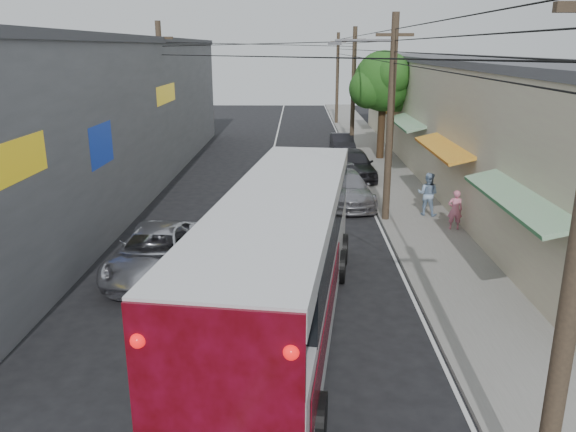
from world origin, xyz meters
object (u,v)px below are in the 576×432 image
jeepney (156,252)px  parked_car_far (342,144)px  pedestrian_near (455,210)px  pedestrian_far (428,194)px  coach_bus (283,258)px  parked_suv (345,188)px  parked_car_mid (353,164)px

jeepney → parked_car_far: jeepney is taller
pedestrian_near → pedestrian_far: bearing=-67.1°
coach_bus → jeepney: size_ratio=2.45×
pedestrian_far → parked_car_far: bearing=-54.6°
pedestrian_far → parked_suv: bearing=-7.9°
coach_bus → parked_car_far: 24.17m
coach_bus → pedestrian_near: 9.91m
coach_bus → pedestrian_near: coach_bus is taller
jeepney → parked_car_mid: 15.11m
coach_bus → parked_car_mid: bearing=86.1°
jeepney → parked_suv: size_ratio=1.03×
parked_suv → parked_car_mid: size_ratio=1.04×
coach_bus → parked_suv: coach_bus is taller
jeepney → pedestrian_near: pedestrian_near is taller
parked_car_mid → pedestrian_far: 7.48m
coach_bus → jeepney: bearing=147.5°
parked_car_mid → parked_car_far: bearing=83.3°
jeepney → pedestrian_near: bearing=23.8°
jeepney → pedestrian_near: size_ratio=3.33×
parked_car_far → parked_suv: bearing=-95.3°
jeepney → pedestrian_far: pedestrian_far is taller
jeepney → pedestrian_far: (9.72, 6.12, 0.30)m
jeepney → pedestrian_far: size_ratio=2.87×
pedestrian_near → parked_car_far: bearing=-74.8°
pedestrian_near → pedestrian_far: pedestrian_far is taller
jeepney → parked_car_mid: size_ratio=1.08×
jeepney → parked_car_mid: bearing=62.5°
parked_suv → pedestrian_near: pedestrian_near is taller
coach_bus → parked_suv: size_ratio=2.53×
coach_bus → jeepney: coach_bus is taller
coach_bus → jeepney: (-4.04, 3.36, -1.12)m
parked_car_far → pedestrian_near: bearing=-81.2°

